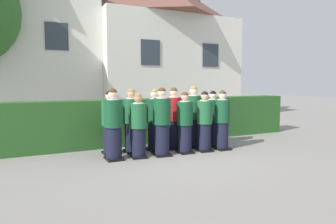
# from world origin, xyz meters

# --- Properties ---
(ground_plane) EXTENTS (60.00, 60.00, 0.00)m
(ground_plane) POSITION_xyz_m (0.00, 0.00, 0.00)
(ground_plane) COLOR gray
(student_front_row_0) EXTENTS (0.44, 0.52, 1.68)m
(student_front_row_0) POSITION_xyz_m (-1.51, 0.12, 0.80)
(student_front_row_0) COLOR black
(student_front_row_0) RESTS_ON ground
(student_front_row_1) EXTENTS (0.42, 0.52, 1.57)m
(student_front_row_1) POSITION_xyz_m (-0.91, 0.06, 0.74)
(student_front_row_1) COLOR black
(student_front_row_1) RESTS_ON ground
(student_front_row_2) EXTENTS (0.46, 0.54, 1.70)m
(student_front_row_2) POSITION_xyz_m (-0.31, 0.00, 0.81)
(student_front_row_2) COLOR black
(student_front_row_2) RESTS_ON ground
(student_front_row_3) EXTENTS (0.41, 0.51, 1.58)m
(student_front_row_3) POSITION_xyz_m (0.33, -0.01, 0.75)
(student_front_row_3) COLOR black
(student_front_row_3) RESTS_ON ground
(student_front_row_4) EXTENTS (0.41, 0.52, 1.59)m
(student_front_row_4) POSITION_xyz_m (0.91, -0.05, 0.76)
(student_front_row_4) COLOR black
(student_front_row_4) RESTS_ON ground
(student_front_row_5) EXTENTS (0.42, 0.51, 1.61)m
(student_front_row_5) POSITION_xyz_m (1.44, -0.09, 0.76)
(student_front_row_5) COLOR black
(student_front_row_5) RESTS_ON ground
(student_rear_row_0) EXTENTS (0.42, 0.46, 1.61)m
(student_rear_row_0) POSITION_xyz_m (-1.43, 0.69, 0.77)
(student_rear_row_0) COLOR black
(student_rear_row_0) RESTS_ON ground
(student_rear_row_1) EXTENTS (0.43, 0.49, 1.67)m
(student_rear_row_1) POSITION_xyz_m (-0.87, 0.65, 0.79)
(student_rear_row_1) COLOR black
(student_rear_row_1) RESTS_ON ground
(student_rear_row_2) EXTENTS (0.43, 0.49, 1.65)m
(student_rear_row_2) POSITION_xyz_m (-0.25, 0.59, 0.79)
(student_rear_row_2) COLOR black
(student_rear_row_2) RESTS_ON ground
(student_in_red_blazer) EXTENTS (0.45, 0.53, 1.68)m
(student_in_red_blazer) POSITION_xyz_m (0.30, 0.55, 0.80)
(student_in_red_blazer) COLOR black
(student_in_red_blazer) RESTS_ON ground
(student_rear_row_4) EXTENTS (0.45, 0.50, 1.72)m
(student_rear_row_4) POSITION_xyz_m (0.90, 0.50, 0.82)
(student_rear_row_4) COLOR black
(student_rear_row_4) RESTS_ON ground
(student_rear_row_5) EXTENTS (0.41, 0.47, 1.58)m
(student_rear_row_5) POSITION_xyz_m (1.52, 0.48, 0.75)
(student_rear_row_5) COLOR black
(student_rear_row_5) RESTS_ON ground
(hedge) EXTENTS (10.17, 0.70, 1.33)m
(hedge) POSITION_xyz_m (0.00, 1.69, 0.66)
(hedge) COLOR #285623
(hedge) RESTS_ON ground
(school_building_main) EXTENTS (7.41, 4.56, 7.13)m
(school_building_main) POSITION_xyz_m (3.35, 7.84, 3.66)
(school_building_main) COLOR silver
(school_building_main) RESTS_ON ground
(school_building_annex) EXTENTS (7.15, 3.26, 7.94)m
(school_building_annex) POSITION_xyz_m (-3.53, 7.96, 4.07)
(school_building_annex) COLOR silver
(school_building_annex) RESTS_ON ground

